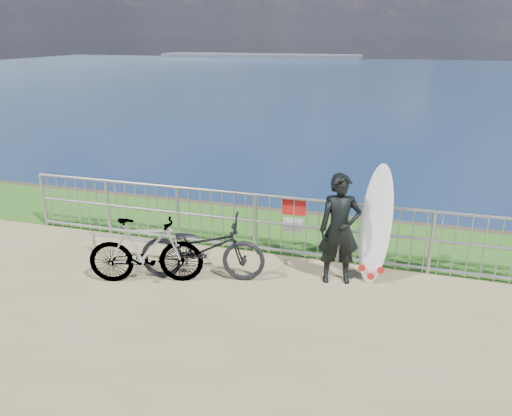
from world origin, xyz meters
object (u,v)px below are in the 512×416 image
(surfboard, at_px, (375,229))
(bicycle_far, at_px, (146,251))
(surfer, at_px, (340,229))
(bicycle_near, at_px, (202,248))

(surfboard, distance_m, bicycle_far, 3.63)
(surfer, bearing_deg, bicycle_near, 179.87)
(surfer, height_order, bicycle_near, surfer)
(bicycle_near, height_order, bicycle_far, bicycle_far)
(surfer, bearing_deg, bicycle_far, -177.20)
(bicycle_far, bearing_deg, surfboard, -89.51)
(bicycle_near, distance_m, bicycle_far, 0.89)
(bicycle_near, bearing_deg, surfboard, -85.78)
(bicycle_far, bearing_deg, surfer, -90.38)
(surfer, xyz_separation_m, surfboard, (0.53, 0.23, -0.01))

